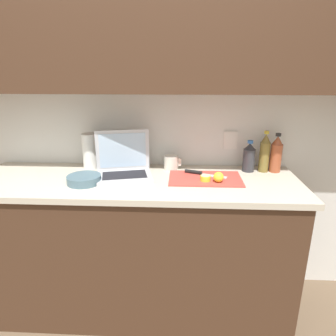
{
  "coord_description": "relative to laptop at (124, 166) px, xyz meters",
  "views": [
    {
      "loc": [
        0.28,
        -1.68,
        1.55
      ],
      "look_at": [
        0.2,
        -0.01,
        1.0
      ],
      "focal_mm": 32.0,
      "sensor_mm": 36.0,
      "label": 1
    }
  ],
  "objects": [
    {
      "name": "knife",
      "position": [
        0.46,
        0.02,
        -0.05
      ],
      "size": [
        0.26,
        0.12,
        0.02
      ],
      "rotation": [
        0.0,
        0.0,
        -0.35
      ],
      "color": "silver",
      "rests_on": "cutting_board"
    },
    {
      "name": "bottle_water_clear",
      "position": [
        0.96,
        0.12,
        0.05
      ],
      "size": [
        0.07,
        0.07,
        0.25
      ],
      "color": "#A34C2D",
      "rests_on": "counter_unit"
    },
    {
      "name": "counter_unit",
      "position": [
        0.06,
        -0.07,
        -0.51
      ],
      "size": [
        1.97,
        0.61,
        0.92
      ],
      "color": "#472D1E",
      "rests_on": "ground_plane"
    },
    {
      "name": "cutting_board",
      "position": [
        0.5,
        -0.04,
        -0.06
      ],
      "size": [
        0.43,
        0.27,
        0.01
      ],
      "primitive_type": "cube",
      "color": "#D1473D",
      "rests_on": "counter_unit"
    },
    {
      "name": "measuring_cup",
      "position": [
        0.29,
        0.14,
        -0.02
      ],
      "size": [
        0.11,
        0.09,
        0.09
      ],
      "color": "silver",
      "rests_on": "counter_unit"
    },
    {
      "name": "bottle_oil_tall",
      "position": [
        0.88,
        0.12,
        0.06
      ],
      "size": [
        0.06,
        0.06,
        0.27
      ],
      "color": "olive",
      "rests_on": "counter_unit"
    },
    {
      "name": "bowl_white",
      "position": [
        -0.21,
        -0.15,
        -0.04
      ],
      "size": [
        0.2,
        0.2,
        0.05
      ],
      "color": "slate",
      "rests_on": "counter_unit"
    },
    {
      "name": "ground_plane",
      "position": [
        0.08,
        -0.07,
        -0.98
      ],
      "size": [
        12.0,
        12.0,
        0.0
      ],
      "primitive_type": "plane",
      "color": "brown",
      "rests_on": "ground"
    },
    {
      "name": "bottle_green_soda",
      "position": [
        0.79,
        0.12,
        0.03
      ],
      "size": [
        0.08,
        0.08,
        0.2
      ],
      "color": "#333338",
      "rests_on": "counter_unit"
    },
    {
      "name": "lemon_half_cut",
      "position": [
        0.5,
        -0.09,
        -0.04
      ],
      "size": [
        0.06,
        0.06,
        0.03
      ],
      "color": "yellow",
      "rests_on": "cutting_board"
    },
    {
      "name": "lemon_whole_beside",
      "position": [
        0.57,
        -0.11,
        -0.03
      ],
      "size": [
        0.06,
        0.06,
        0.06
      ],
      "color": "yellow",
      "rests_on": "cutting_board"
    },
    {
      "name": "laptop",
      "position": [
        0.0,
        0.0,
        0.0
      ],
      "size": [
        0.38,
        0.33,
        0.27
      ],
      "rotation": [
        0.0,
        0.0,
        0.24
      ],
      "color": "silver",
      "rests_on": "counter_unit"
    },
    {
      "name": "paper_towel_roll",
      "position": [
        -0.25,
        0.15,
        0.05
      ],
      "size": [
        0.11,
        0.11,
        0.23
      ],
      "color": "white",
      "rests_on": "counter_unit"
    },
    {
      "name": "wall_back",
      "position": [
        0.08,
        0.16,
        0.57
      ],
      "size": [
        5.2,
        0.38,
        2.6
      ],
      "color": "white",
      "rests_on": "ground_plane"
    }
  ]
}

